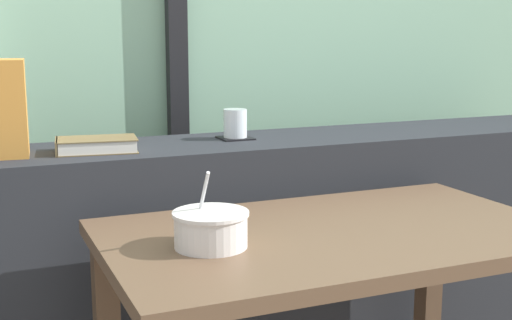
{
  "coord_description": "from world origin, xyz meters",
  "views": [
    {
      "loc": [
        -0.8,
        -1.42,
        1.17
      ],
      "look_at": [
        -0.02,
        0.43,
        0.8
      ],
      "focal_mm": 48.49,
      "sensor_mm": 36.0,
      "label": 1
    }
  ],
  "objects_px": {
    "juice_glass": "(235,124)",
    "soup_bowl": "(211,229)",
    "breakfast_table": "(333,276)",
    "coaster_square": "(235,138)",
    "closed_book": "(96,145)"
  },
  "relations": [
    {
      "from": "soup_bowl",
      "to": "juice_glass",
      "type": "bearing_deg",
      "value": 64.25
    },
    {
      "from": "coaster_square",
      "to": "closed_book",
      "type": "distance_m",
      "value": 0.45
    },
    {
      "from": "breakfast_table",
      "to": "soup_bowl",
      "type": "xyz_separation_m",
      "value": [
        -0.32,
        -0.02,
        0.16
      ]
    },
    {
      "from": "coaster_square",
      "to": "closed_book",
      "type": "relative_size",
      "value": 0.42
    },
    {
      "from": "closed_book",
      "to": "soup_bowl",
      "type": "bearing_deg",
      "value": -75.65
    },
    {
      "from": "juice_glass",
      "to": "soup_bowl",
      "type": "height_order",
      "value": "juice_glass"
    },
    {
      "from": "juice_glass",
      "to": "closed_book",
      "type": "height_order",
      "value": "juice_glass"
    },
    {
      "from": "coaster_square",
      "to": "soup_bowl",
      "type": "xyz_separation_m",
      "value": [
        -0.3,
        -0.63,
        -0.09
      ]
    },
    {
      "from": "coaster_square",
      "to": "soup_bowl",
      "type": "distance_m",
      "value": 0.7
    },
    {
      "from": "coaster_square",
      "to": "closed_book",
      "type": "bearing_deg",
      "value": -171.3
    },
    {
      "from": "coaster_square",
      "to": "closed_book",
      "type": "height_order",
      "value": "closed_book"
    },
    {
      "from": "juice_glass",
      "to": "soup_bowl",
      "type": "relative_size",
      "value": 0.51
    },
    {
      "from": "breakfast_table",
      "to": "soup_bowl",
      "type": "relative_size",
      "value": 6.29
    },
    {
      "from": "juice_glass",
      "to": "coaster_square",
      "type": "bearing_deg",
      "value": 0.0
    },
    {
      "from": "coaster_square",
      "to": "juice_glass",
      "type": "distance_m",
      "value": 0.04
    }
  ]
}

